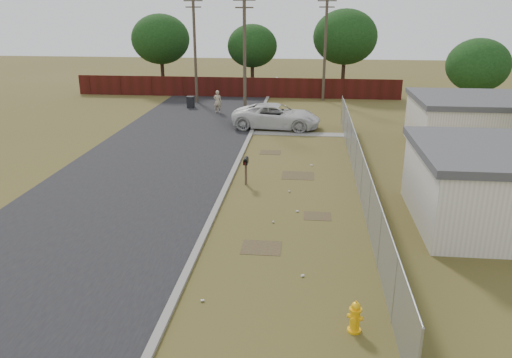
# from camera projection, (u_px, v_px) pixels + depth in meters

# --- Properties ---
(ground) EXTENTS (120.00, 120.00, 0.00)m
(ground) POSITION_uv_depth(u_px,v_px,m) (290.00, 197.00, 22.19)
(ground) COLOR brown
(ground) RESTS_ON ground
(street) EXTENTS (15.10, 60.00, 0.12)m
(street) POSITION_uv_depth(u_px,v_px,m) (184.00, 145.00, 30.40)
(street) COLOR black
(street) RESTS_ON ground
(chainlink_fence) EXTENTS (0.10, 27.06, 2.02)m
(chainlink_fence) POSITION_uv_depth(u_px,v_px,m) (360.00, 175.00, 22.58)
(chainlink_fence) COLOR #999BA1
(chainlink_fence) RESTS_ON ground
(privacy_fence) EXTENTS (30.00, 0.12, 1.80)m
(privacy_fence) POSITION_uv_depth(u_px,v_px,m) (236.00, 87.00, 45.94)
(privacy_fence) COLOR #3F100D
(privacy_fence) RESTS_ON ground
(utility_poles) EXTENTS (12.60, 8.24, 9.00)m
(utility_poles) POSITION_uv_depth(u_px,v_px,m) (256.00, 49.00, 40.39)
(utility_poles) COLOR #493F31
(utility_poles) RESTS_ON ground
(houses) EXTENTS (9.30, 17.24, 3.10)m
(houses) POSITION_uv_depth(u_px,v_px,m) (497.00, 150.00, 23.67)
(houses) COLOR silver
(houses) RESTS_ON ground
(horizon_trees) EXTENTS (33.32, 31.94, 7.78)m
(horizon_trees) POSITION_uv_depth(u_px,v_px,m) (312.00, 47.00, 42.68)
(horizon_trees) COLOR #382519
(horizon_trees) RESTS_ON ground
(fire_hydrant) EXTENTS (0.46, 0.46, 0.91)m
(fire_hydrant) POSITION_uv_depth(u_px,v_px,m) (355.00, 317.00, 12.95)
(fire_hydrant) COLOR #FFB70D
(fire_hydrant) RESTS_ON ground
(mailbox) EXTENTS (0.20, 0.58, 1.34)m
(mailbox) POSITION_uv_depth(u_px,v_px,m) (246.00, 163.00, 23.38)
(mailbox) COLOR brown
(mailbox) RESTS_ON ground
(pickup_truck) EXTENTS (6.20, 3.24, 1.67)m
(pickup_truck) POSITION_uv_depth(u_px,v_px,m) (276.00, 116.00, 34.32)
(pickup_truck) COLOR silver
(pickup_truck) RESTS_ON ground
(pedestrian) EXTENTS (0.69, 0.49, 1.77)m
(pedestrian) POSITION_uv_depth(u_px,v_px,m) (218.00, 102.00, 39.19)
(pedestrian) COLOR tan
(pedestrian) RESTS_ON ground
(trash_bin) EXTENTS (0.62, 0.67, 0.94)m
(trash_bin) POSITION_uv_depth(u_px,v_px,m) (191.00, 102.00, 41.26)
(trash_bin) COLOR black
(trash_bin) RESTS_ON ground
(scattered_litter) EXTENTS (3.26, 13.32, 0.07)m
(scattered_litter) POSITION_uv_depth(u_px,v_px,m) (284.00, 218.00, 19.90)
(scattered_litter) COLOR silver
(scattered_litter) RESTS_ON ground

